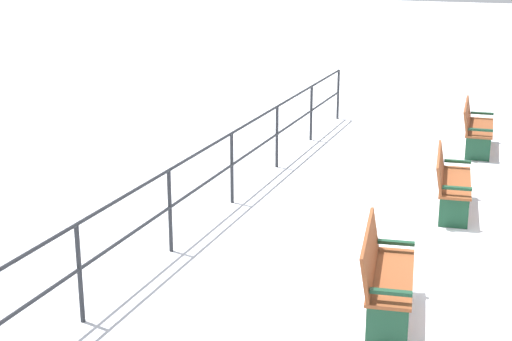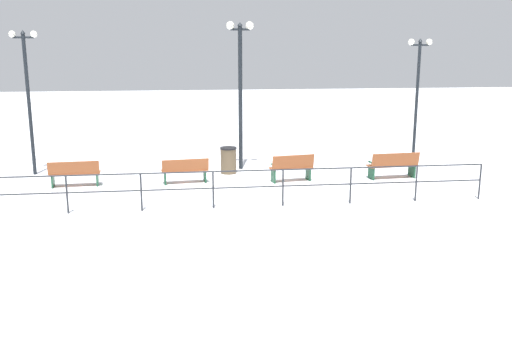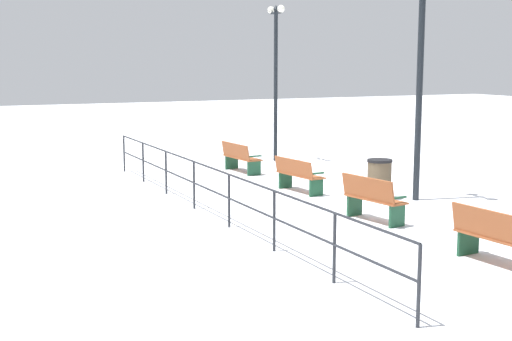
% 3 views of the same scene
% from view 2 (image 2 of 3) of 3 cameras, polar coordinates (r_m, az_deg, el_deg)
% --- Properties ---
extents(ground_plane, '(80.00, 80.00, 0.00)m').
position_cam_2_polar(ground_plane, '(18.50, -1.83, -1.15)').
color(ground_plane, white).
rests_on(ground_plane, ground).
extents(bench_nearest, '(0.70, 1.72, 0.92)m').
position_cam_2_polar(bench_nearest, '(19.39, 13.84, 0.55)').
color(bench_nearest, brown).
rests_on(bench_nearest, ground).
extents(bench_second, '(0.71, 1.49, 0.93)m').
position_cam_2_polar(bench_second, '(18.42, 3.68, 0.32)').
color(bench_second, brown).
rests_on(bench_second, ground).
extents(bench_third, '(0.65, 1.55, 0.84)m').
position_cam_2_polar(bench_third, '(18.31, -7.26, 0.05)').
color(bench_third, brown).
rests_on(bench_third, ground).
extents(bench_fourth, '(0.63, 1.60, 0.86)m').
position_cam_2_polar(bench_fourth, '(18.65, -18.05, -0.24)').
color(bench_fourth, brown).
rests_on(bench_fourth, ground).
extents(lamppost_near, '(0.23, 0.91, 4.67)m').
position_cam_2_polar(lamppost_near, '(21.69, 16.20, 8.60)').
color(lamppost_near, black).
rests_on(lamppost_near, ground).
extents(lamppost_middle, '(0.29, 0.96, 5.24)m').
position_cam_2_polar(lamppost_middle, '(20.01, -1.62, 9.75)').
color(lamppost_middle, black).
rests_on(lamppost_middle, ground).
extents(lamppost_far, '(0.23, 0.92, 4.92)m').
position_cam_2_polar(lamppost_far, '(20.63, -22.33, 8.16)').
color(lamppost_far, black).
rests_on(lamppost_far, ground).
extents(waterfront_railing, '(0.05, 13.69, 1.06)m').
position_cam_2_polar(waterfront_railing, '(15.42, -0.79, -1.20)').
color(waterfront_railing, '#26282D').
rests_on(waterfront_railing, ground).
extents(trash_bin, '(0.58, 0.58, 0.93)m').
position_cam_2_polar(trash_bin, '(19.66, -2.83, 1.06)').
color(trash_bin, brown).
rests_on(trash_bin, ground).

